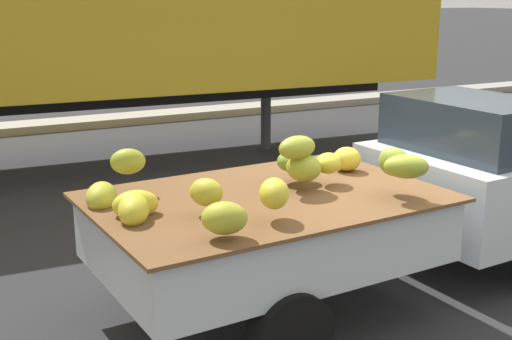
% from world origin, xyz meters
% --- Properties ---
extents(ground, '(220.00, 220.00, 0.00)m').
position_xyz_m(ground, '(0.00, 0.00, 0.00)').
color(ground, '#28282B').
extents(curb_strip, '(80.00, 0.80, 0.16)m').
position_xyz_m(curb_strip, '(0.00, 9.43, 0.08)').
color(curb_strip, gray).
rests_on(curb_strip, ground).
extents(pickup_truck, '(5.08, 2.14, 1.70)m').
position_xyz_m(pickup_truck, '(0.62, 0.21, 0.89)').
color(pickup_truck, silver).
rests_on(pickup_truck, ground).
extents(semi_trailer, '(12.10, 3.12, 3.95)m').
position_xyz_m(semi_trailer, '(-1.64, 5.95, 2.54)').
color(semi_trailer, gold).
rests_on(semi_trailer, ground).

